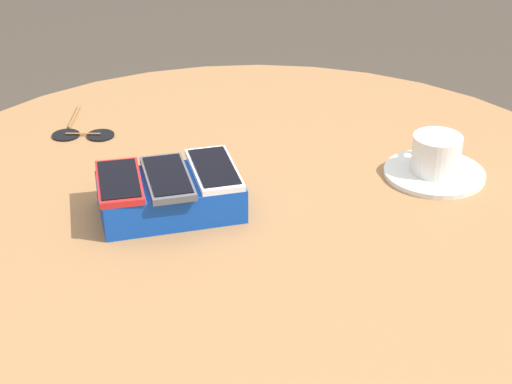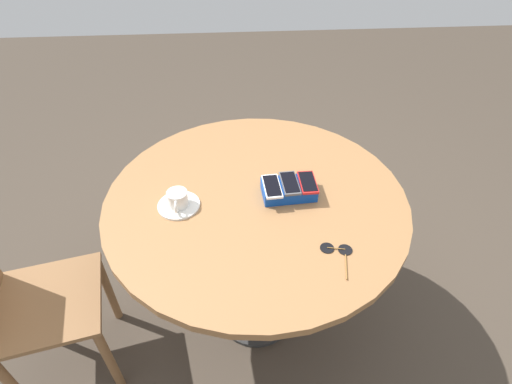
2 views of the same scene
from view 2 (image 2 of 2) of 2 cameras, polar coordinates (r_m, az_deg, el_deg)
ground_plane at (r=2.08m, az=0.00°, el=-16.80°), size 8.00×8.00×0.00m
round_table at (r=1.55m, az=0.00°, el=-3.16°), size 1.12×1.12×0.78m
phone_box at (r=1.48m, az=4.71°, el=0.25°), size 0.20×0.13×0.05m
phone_red at (r=1.47m, az=7.44°, el=1.28°), size 0.06×0.13×0.01m
phone_gray at (r=1.46m, az=4.87°, el=1.25°), size 0.07×0.13×0.01m
phone_white at (r=1.44m, az=2.31°, el=0.82°), size 0.07×0.13×0.01m
saucer at (r=1.47m, az=-10.96°, el=-1.87°), size 0.15×0.15×0.01m
coffee_cup at (r=1.45m, az=-11.14°, el=-0.95°), size 0.07×0.10×0.06m
sunglasses at (r=1.32m, az=11.51°, el=-8.22°), size 0.10×0.15×0.01m
chair_near_window at (r=1.79m, az=-29.78°, el=-13.85°), size 0.47×0.47×0.86m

